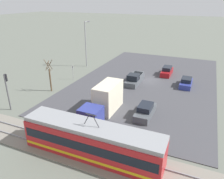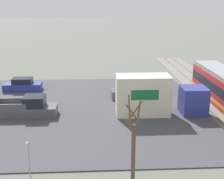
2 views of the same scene
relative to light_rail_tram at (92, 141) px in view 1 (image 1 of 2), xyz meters
name	(u,v)px [view 1 (image 1 of 2)]	position (x,y,z in m)	size (l,w,h in m)	color
ground_plane	(147,81)	(0.57, -21.72, -1.62)	(320.00, 320.00, 0.00)	#60665B
road_surface	(147,80)	(0.57, -21.72, -1.58)	(22.98, 37.96, 0.08)	#424247
rail_bed	(87,153)	(0.57, 0.00, -1.57)	(52.91, 4.40, 0.22)	gray
light_rail_tram	(92,141)	(0.00, 0.00, 0.00)	(13.38, 2.84, 4.30)	#B21E23
box_truck	(104,101)	(2.39, -7.68, 0.14)	(2.34, 8.26, 3.63)	navy
pickup_truck	(134,80)	(2.18, -19.25, -0.85)	(1.96, 5.44, 1.83)	#4C5156
sedan_car_0	(145,111)	(-2.56, -9.09, -0.89)	(1.82, 4.61, 1.57)	#4C5156
sedan_car_1	(186,83)	(-6.13, -21.51, -0.94)	(1.81, 4.26, 1.46)	navy
sedan_car_2	(167,71)	(-2.08, -26.24, -0.88)	(1.71, 4.65, 1.60)	maroon
traffic_light_pole	(7,87)	(14.34, -3.75, 1.61)	(0.28, 0.47, 4.95)	#47474C
street_tree	(50,77)	(13.36, -11.01, 0.74)	(1.22, 1.01, 5.18)	brown
street_lamp_near_crossing	(86,41)	(14.97, -25.33, 3.72)	(0.36, 1.95, 9.39)	gray
no_parking_sign	(73,71)	(13.08, -16.93, -0.08)	(0.32, 0.08, 2.56)	gray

